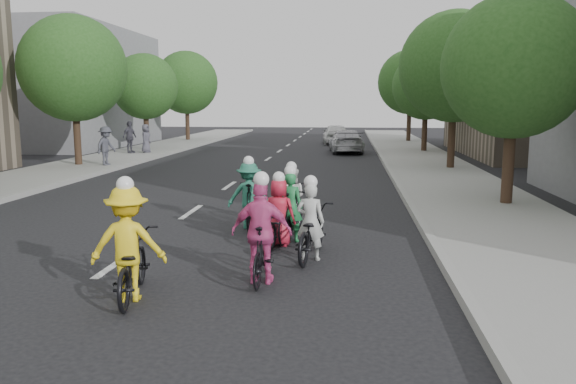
% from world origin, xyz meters
% --- Properties ---
extents(ground, '(120.00, 120.00, 0.00)m').
position_xyz_m(ground, '(0.00, 0.00, 0.00)').
color(ground, black).
rests_on(ground, ground).
extents(sidewalk_left, '(4.00, 80.00, 0.15)m').
position_xyz_m(sidewalk_left, '(-8.00, 10.00, 0.07)').
color(sidewalk_left, gray).
rests_on(sidewalk_left, ground).
extents(curb_left, '(0.18, 80.00, 0.18)m').
position_xyz_m(curb_left, '(-6.05, 10.00, 0.09)').
color(curb_left, '#999993').
rests_on(curb_left, ground).
extents(sidewalk_right, '(4.00, 80.00, 0.15)m').
position_xyz_m(sidewalk_right, '(8.00, 10.00, 0.07)').
color(sidewalk_right, gray).
rests_on(sidewalk_right, ground).
extents(curb_right, '(0.18, 80.00, 0.18)m').
position_xyz_m(curb_right, '(6.05, 10.00, 0.09)').
color(curb_right, '#999993').
rests_on(curb_right, ground).
extents(bldg_sw, '(10.00, 14.00, 8.00)m').
position_xyz_m(bldg_sw, '(-16.00, 28.00, 4.00)').
color(bldg_sw, slate).
rests_on(bldg_sw, ground).
extents(bldg_se, '(10.00, 14.00, 8.00)m').
position_xyz_m(bldg_se, '(16.00, 24.00, 4.00)').
color(bldg_se, gray).
rests_on(bldg_se, ground).
extents(tree_l_3, '(4.80, 4.80, 6.93)m').
position_xyz_m(tree_l_3, '(-8.20, 15.00, 4.52)').
color(tree_l_3, black).
rests_on(tree_l_3, ground).
extents(tree_l_4, '(4.00, 4.00, 5.97)m').
position_xyz_m(tree_l_4, '(-8.20, 24.00, 3.96)').
color(tree_l_4, black).
rests_on(tree_l_4, ground).
extents(tree_l_5, '(4.80, 4.80, 6.93)m').
position_xyz_m(tree_l_5, '(-8.20, 33.00, 4.52)').
color(tree_l_5, black).
rests_on(tree_l_5, ground).
extents(tree_r_0, '(4.00, 4.00, 5.97)m').
position_xyz_m(tree_r_0, '(8.80, 6.60, 3.96)').
color(tree_r_0, black).
rests_on(tree_r_0, ground).
extents(tree_r_1, '(4.80, 4.80, 6.93)m').
position_xyz_m(tree_r_1, '(8.80, 15.60, 4.52)').
color(tree_r_1, black).
rests_on(tree_r_1, ground).
extents(tree_r_2, '(4.00, 4.00, 5.97)m').
position_xyz_m(tree_r_2, '(8.80, 24.60, 3.96)').
color(tree_r_2, black).
rests_on(tree_r_2, ground).
extents(tree_r_3, '(4.80, 4.80, 6.93)m').
position_xyz_m(tree_r_3, '(8.80, 33.60, 4.52)').
color(tree_r_3, black).
rests_on(tree_r_3, ground).
extents(cyclist_0, '(0.95, 1.83, 1.57)m').
position_xyz_m(cyclist_0, '(2.86, 1.69, 0.55)').
color(cyclist_0, black).
rests_on(cyclist_0, ground).
extents(cyclist_1, '(1.08, 1.88, 1.74)m').
position_xyz_m(cyclist_1, '(1.94, 3.26, 0.68)').
color(cyclist_1, black).
rests_on(cyclist_1, ground).
extents(cyclist_2, '(1.23, 2.03, 1.90)m').
position_xyz_m(cyclist_2, '(1.00, -1.85, 0.70)').
color(cyclist_2, black).
rests_on(cyclist_2, ground).
extents(cyclist_3, '(0.97, 2.02, 1.63)m').
position_xyz_m(cyclist_3, '(3.58, 0.70, 0.56)').
color(cyclist_3, black).
rests_on(cyclist_3, ground).
extents(cyclist_4, '(1.02, 1.67, 1.88)m').
position_xyz_m(cyclist_4, '(2.88, -0.83, 0.69)').
color(cyclist_4, black).
rests_on(cyclist_4, ground).
extents(cyclist_5, '(0.72, 1.92, 1.59)m').
position_xyz_m(cyclist_5, '(2.93, 3.57, 0.57)').
color(cyclist_5, black).
rests_on(cyclist_5, ground).
extents(cyclist_6, '(0.83, 1.89, 1.66)m').
position_xyz_m(cyclist_6, '(3.05, 2.10, 0.61)').
color(cyclist_6, black).
rests_on(cyclist_6, ground).
extents(follow_car_lead, '(2.31, 4.87, 1.37)m').
position_xyz_m(follow_car_lead, '(4.13, 24.34, 0.69)').
color(follow_car_lead, '#A9AAAE').
rests_on(follow_car_lead, ground).
extents(follow_car_trail, '(2.11, 4.48, 1.48)m').
position_xyz_m(follow_car_trail, '(3.34, 31.46, 0.74)').
color(follow_car_trail, white).
rests_on(follow_car_trail, ground).
extents(spectator_0, '(0.93, 1.27, 1.76)m').
position_xyz_m(spectator_0, '(-6.76, 14.83, 1.03)').
color(spectator_0, '#454650').
rests_on(spectator_0, sidewalk_left).
extents(spectator_1, '(0.75, 1.15, 1.82)m').
position_xyz_m(spectator_1, '(-8.09, 20.98, 1.06)').
color(spectator_1, '#4D4B58').
rests_on(spectator_1, sidewalk_left).
extents(spectator_2, '(0.54, 0.81, 1.62)m').
position_xyz_m(spectator_2, '(-7.30, 21.42, 0.96)').
color(spectator_2, '#4D4B58').
rests_on(spectator_2, sidewalk_left).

